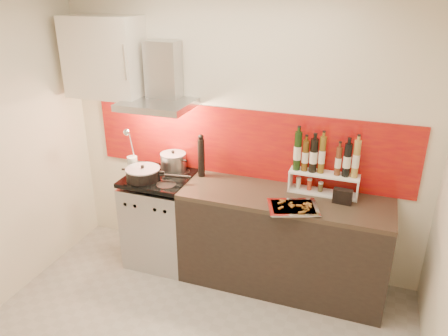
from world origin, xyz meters
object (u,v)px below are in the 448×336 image
at_px(stock_pot, 173,162).
at_px(range_stove, 162,220).
at_px(saute_pan, 144,174).
at_px(pepper_mill, 201,156).
at_px(baking_tray, 293,207).
at_px(counter, 282,241).

bearing_deg(stock_pot, range_stove, -117.40).
xyz_separation_m(saute_pan, pepper_mill, (0.46, 0.27, 0.13)).
height_order(range_stove, pepper_mill, pepper_mill).
height_order(stock_pot, baking_tray, stock_pot).
distance_m(range_stove, pepper_mill, 0.77).
xyz_separation_m(counter, saute_pan, (-1.29, -0.12, 0.52)).
bearing_deg(baking_tray, stock_pot, 163.95).
relative_size(counter, baking_tray, 3.81).
distance_m(range_stove, saute_pan, 0.54).
xyz_separation_m(range_stove, baking_tray, (1.31, -0.20, 0.47)).
bearing_deg(stock_pot, counter, -7.66).
bearing_deg(baking_tray, saute_pan, 176.51).
xyz_separation_m(pepper_mill, baking_tray, (0.94, -0.35, -0.18)).
xyz_separation_m(counter, pepper_mill, (-0.83, 0.15, 0.65)).
bearing_deg(saute_pan, baking_tray, -3.49).
bearing_deg(pepper_mill, counter, -10.21).
height_order(range_stove, counter, range_stove).
relative_size(pepper_mill, baking_tray, 0.87).
bearing_deg(range_stove, saute_pan, -129.09).
bearing_deg(baking_tray, pepper_mill, 159.44).
bearing_deg(stock_pot, baking_tray, -16.05).
height_order(counter, baking_tray, baking_tray).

